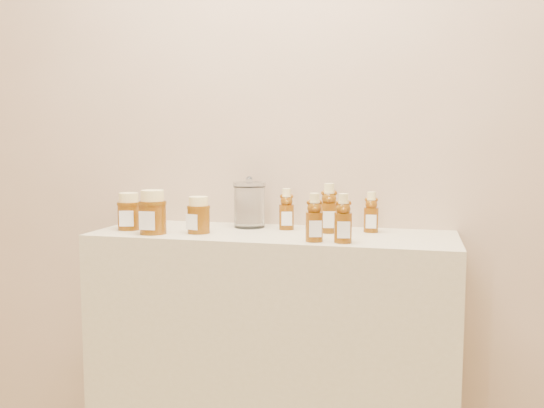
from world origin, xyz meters
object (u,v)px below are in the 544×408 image
(display_table, at_px, (273,363))
(glass_canister, at_px, (249,203))
(bear_bottle_back_left, at_px, (287,206))
(honey_jar_left, at_px, (129,211))
(bear_bottle_front_left, at_px, (314,214))

(display_table, distance_m, glass_canister, 0.56)
(glass_canister, bearing_deg, bear_bottle_back_left, -6.59)
(bear_bottle_back_left, height_order, honey_jar_left, bear_bottle_back_left)
(honey_jar_left, xyz_separation_m, glass_canister, (0.39, 0.15, 0.02))
(bear_bottle_back_left, distance_m, bear_bottle_front_left, 0.26)
(honey_jar_left, bearing_deg, bear_bottle_front_left, -21.62)
(bear_bottle_front_left, height_order, glass_canister, glass_canister)
(honey_jar_left, bearing_deg, glass_canister, 6.80)
(honey_jar_left, bearing_deg, display_table, -8.89)
(bear_bottle_back_left, height_order, glass_canister, glass_canister)
(display_table, relative_size, honey_jar_left, 9.42)
(display_table, relative_size, glass_canister, 6.82)
(display_table, bearing_deg, glass_canister, 137.02)
(honey_jar_left, bearing_deg, bear_bottle_back_left, -0.08)
(bear_bottle_front_left, relative_size, honey_jar_left, 1.31)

